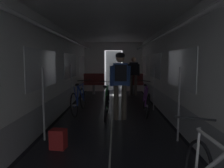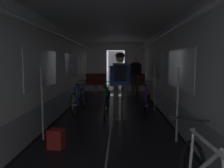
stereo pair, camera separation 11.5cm
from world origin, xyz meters
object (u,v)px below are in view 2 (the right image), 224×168
at_px(bench_seat_far_left, 96,82).
at_px(bicycle_purple, 147,101).
at_px(bicycle_blue, 79,100).
at_px(person_cyclist_aisle, 120,78).
at_px(bench_seat_far_right, 135,82).
at_px(bicycle_green_in_aisle, 107,103).
at_px(person_standing_near_bench, 135,73).
at_px(backpack_on_floor, 56,139).

bearing_deg(bench_seat_far_left, bicycle_purple, -63.97).
bearing_deg(bicycle_blue, bicycle_purple, -2.10).
height_order(bench_seat_far_left, person_cyclist_aisle, person_cyclist_aisle).
distance_m(bench_seat_far_left, bicycle_blue, 3.77).
bearing_deg(bicycle_blue, person_cyclist_aisle, -31.27).
bearing_deg(person_cyclist_aisle, bench_seat_far_right, 81.27).
relative_size(person_cyclist_aisle, bicycle_green_in_aisle, 1.02).
height_order(bench_seat_far_left, bicycle_green_in_aisle, bench_seat_far_left).
xyz_separation_m(bench_seat_far_left, bicycle_green_in_aisle, (0.77, -4.22, -0.18)).
height_order(bicycle_purple, bicycle_green_in_aisle, bicycle_purple).
distance_m(person_cyclist_aisle, person_standing_near_bench, 4.16).
bearing_deg(backpack_on_floor, bicycle_purple, 53.53).
bearing_deg(bicycle_purple, bicycle_green_in_aisle, -161.13).
distance_m(bicycle_purple, bicycle_green_in_aisle, 1.17).
relative_size(person_cyclist_aisle, person_standing_near_bench, 1.03).
relative_size(bench_seat_far_left, bicycle_green_in_aisle, 0.58).
relative_size(bicycle_green_in_aisle, person_standing_near_bench, 1.00).
relative_size(person_standing_near_bench, backpack_on_floor, 4.96).
bearing_deg(person_standing_near_bench, person_cyclist_aisle, -99.55).
height_order(bicycle_blue, person_standing_near_bench, person_standing_near_bench).
bearing_deg(person_cyclist_aisle, bicycle_blue, 148.73).
height_order(bench_seat_far_left, backpack_on_floor, bench_seat_far_left).
relative_size(bicycle_purple, person_standing_near_bench, 1.01).
distance_m(bench_seat_far_right, person_standing_near_bench, 0.55).
bearing_deg(person_cyclist_aisle, backpack_on_floor, -120.44).
relative_size(bicycle_green_in_aisle, backpack_on_floor, 4.97).
bearing_deg(bicycle_blue, backpack_on_floor, -88.47).
bearing_deg(bench_seat_far_left, person_cyclist_aisle, -76.06).
bearing_deg(bicycle_purple, person_cyclist_aisle, -139.77).
xyz_separation_m(person_cyclist_aisle, person_standing_near_bench, (0.69, 4.11, -0.10)).
relative_size(bicycle_blue, backpack_on_floor, 4.98).
bearing_deg(person_standing_near_bench, bicycle_blue, -118.88).
bearing_deg(bench_seat_far_right, bicycle_purple, -88.89).
xyz_separation_m(bicycle_blue, bicycle_green_in_aisle, (0.83, -0.45, 0.00)).
xyz_separation_m(bench_seat_far_right, person_cyclist_aisle, (-0.69, -4.48, 0.50)).
height_order(bicycle_purple, backpack_on_floor, bicycle_purple).
xyz_separation_m(bench_seat_far_left, bicycle_blue, (-0.07, -3.77, -0.19)).
relative_size(bench_seat_far_right, person_standing_near_bench, 0.58).
bearing_deg(backpack_on_floor, person_standing_near_bench, 73.28).
height_order(person_cyclist_aisle, person_standing_near_bench, person_cyclist_aisle).
bearing_deg(bench_seat_far_left, bicycle_green_in_aisle, -79.70).
distance_m(bicycle_blue, person_standing_near_bench, 3.92).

